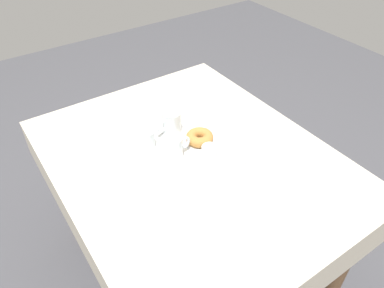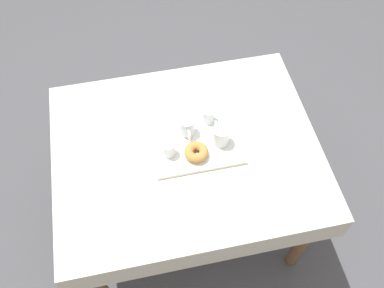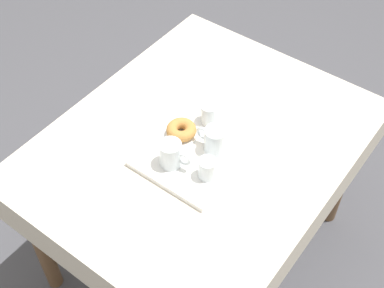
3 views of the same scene
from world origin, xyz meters
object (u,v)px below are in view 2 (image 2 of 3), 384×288
Objects in this scene: tea_mug_left at (187,126)px; donut_plate_left at (196,155)px; sugar_donut_left at (196,152)px; dining_table at (186,160)px; tea_mug_right at (221,136)px; water_glass_near at (208,115)px; serving_tray at (195,141)px; water_glass_far at (169,149)px.

donut_plate_left is (0.02, -0.14, -0.04)m from tea_mug_left.
donut_plate_left is 0.02m from sugar_donut_left.
tea_mug_right reaches higher than dining_table.
tea_mug_right is 0.14m from sugar_donut_left.
water_glass_near is 0.21m from donut_plate_left.
water_glass_far reaches higher than serving_tray.
water_glass_far is 0.12m from sugar_donut_left.
water_glass_near is (0.13, 0.12, 0.16)m from dining_table.
donut_plate_left is at bearing -59.57° from dining_table.
donut_plate_left is at bearing -157.06° from tea_mug_right.
water_glass_near is 0.70× the size of sugar_donut_left.
serving_tray is 3.44× the size of tea_mug_left.
tea_mug_left is 0.16m from tea_mug_right.
water_glass_near is at bearing 62.43° from donut_plate_left.
tea_mug_right is 1.55× the size of water_glass_near.
tea_mug_right is 1.09× the size of sugar_donut_left.
tea_mug_right reaches higher than serving_tray.
water_glass_near is 0.67× the size of donut_plate_left.
tea_mug_left is 1.04× the size of donut_plate_left.
serving_tray is 0.14m from water_glass_near.
sugar_donut_left is (-0.13, -0.05, -0.02)m from tea_mug_right.
dining_table is 10.69× the size of donut_plate_left.
donut_plate_left is at bearing -98.30° from serving_tray.
donut_plate_left is at bearing -17.61° from water_glass_far.
water_glass_near is at bearing 34.27° from water_glass_far.
serving_tray is 0.15m from water_glass_far.
water_glass_near is 0.21m from sugar_donut_left.
dining_table is 10.33× the size of tea_mug_right.
dining_table is 3.00× the size of serving_tray.
water_glass_far is at bearing -165.46° from dining_table.
tea_mug_left reaches higher than water_glass_near.
sugar_donut_left is (0.02, -0.14, -0.02)m from tea_mug_left.
serving_tray is 5.35× the size of water_glass_far.
tea_mug_left is 0.12m from water_glass_near.
donut_plate_left is (-0.13, -0.05, -0.04)m from tea_mug_right.
tea_mug_left is at bearing 150.16° from tea_mug_right.
sugar_donut_left is at bearing -17.61° from water_glass_far.
water_glass_far is at bearing 162.39° from sugar_donut_left.
serving_tray is 0.09m from donut_plate_left.
tea_mug_left reaches higher than sugar_donut_left.
water_glass_far is 0.70× the size of sugar_donut_left.
water_glass_near reaches higher than serving_tray.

